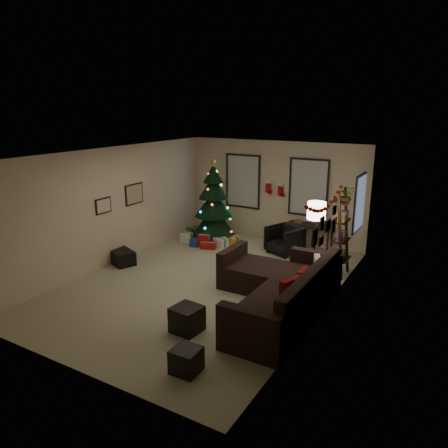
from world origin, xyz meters
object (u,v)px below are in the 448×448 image
at_px(christmas_tree, 214,206).
at_px(bookshelf, 342,234).
at_px(sofa, 280,292).
at_px(desk, 310,227).
at_px(desk_chair, 284,240).

height_order(christmas_tree, bookshelf, christmas_tree).
distance_m(christmas_tree, sofa, 4.38).
distance_m(desk, desk_chair, 0.81).
xyz_separation_m(desk, bookshelf, (1.17, -1.36, 0.35)).
distance_m(desk, bookshelf, 1.83).
height_order(sofa, desk_chair, sofa).
distance_m(desk_chair, bookshelf, 1.84).
bearing_deg(desk_chair, sofa, -47.31).
bearing_deg(christmas_tree, desk, 13.15).
relative_size(desk, bookshelf, 0.63).
height_order(sofa, desk, sofa).
height_order(christmas_tree, sofa, christmas_tree).
height_order(desk_chair, bookshelf, bookshelf).
distance_m(sofa, bookshelf, 2.29).
height_order(desk, bookshelf, bookshelf).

